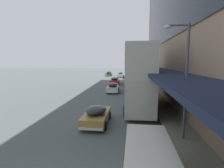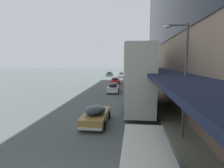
{
  "view_description": "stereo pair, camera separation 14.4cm",
  "coord_description": "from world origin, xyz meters",
  "px_view_note": "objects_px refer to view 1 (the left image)",
  "views": [
    {
      "loc": [
        3.42,
        -4.72,
        4.95
      ],
      "look_at": [
        1.09,
        18.12,
        1.97
      ],
      "focal_mm": 28.0,
      "sensor_mm": 36.0,
      "label": 1
    },
    {
      "loc": [
        3.56,
        -4.7,
        4.95
      ],
      "look_at": [
        1.09,
        18.12,
        1.97
      ],
      "focal_mm": 28.0,
      "sensor_mm": 36.0,
      "label": 2
    }
  ],
  "objects_px": {
    "sedan_second_mid": "(109,74)",
    "sedan_far_back": "(113,87)",
    "sedan_oncoming_rear": "(97,115)",
    "street_lamp": "(184,74)",
    "transit_bus_kerbside_far": "(132,72)",
    "sedan_oncoming_front": "(115,81)",
    "vw_van": "(148,167)",
    "fire_hydrant": "(152,97)",
    "transit_bus_kerbside_front": "(132,76)",
    "transit_bus_kerbside_rear": "(138,75)",
    "sedan_trailing_mid": "(121,75)"
  },
  "relations": [
    {
      "from": "transit_bus_kerbside_rear",
      "to": "sedan_oncoming_front",
      "type": "distance_m",
      "value": 19.34
    },
    {
      "from": "sedan_far_back",
      "to": "sedan_oncoming_rear",
      "type": "xyz_separation_m",
      "value": [
        0.12,
        -14.43,
        -0.04
      ]
    },
    {
      "from": "transit_bus_kerbside_front",
      "to": "transit_bus_kerbside_far",
      "type": "height_order",
      "value": "transit_bus_kerbside_far"
    },
    {
      "from": "vw_van",
      "to": "fire_hydrant",
      "type": "xyz_separation_m",
      "value": [
        2.16,
        15.95,
        -0.6
      ]
    },
    {
      "from": "sedan_far_back",
      "to": "transit_bus_kerbside_rear",
      "type": "bearing_deg",
      "value": -67.98
    },
    {
      "from": "sedan_oncoming_rear",
      "to": "street_lamp",
      "type": "relative_size",
      "value": 0.62
    },
    {
      "from": "sedan_oncoming_rear",
      "to": "fire_hydrant",
      "type": "height_order",
      "value": "sedan_oncoming_rear"
    },
    {
      "from": "sedan_oncoming_rear",
      "to": "sedan_second_mid",
      "type": "bearing_deg",
      "value": 95.65
    },
    {
      "from": "transit_bus_kerbside_far",
      "to": "sedan_far_back",
      "type": "height_order",
      "value": "transit_bus_kerbside_far"
    },
    {
      "from": "sedan_second_mid",
      "to": "vw_van",
      "type": "distance_m",
      "value": 54.13
    },
    {
      "from": "transit_bus_kerbside_front",
      "to": "vw_van",
      "type": "relative_size",
      "value": 2.27
    },
    {
      "from": "sedan_oncoming_rear",
      "to": "sedan_far_back",
      "type": "bearing_deg",
      "value": 90.49
    },
    {
      "from": "sedan_oncoming_rear",
      "to": "street_lamp",
      "type": "bearing_deg",
      "value": -21.95
    },
    {
      "from": "transit_bus_kerbside_front",
      "to": "sedan_oncoming_front",
      "type": "distance_m",
      "value": 3.99
    },
    {
      "from": "sedan_second_mid",
      "to": "sedan_far_back",
      "type": "xyz_separation_m",
      "value": [
        4.47,
        -31.99,
        0.03
      ]
    },
    {
      "from": "sedan_oncoming_rear",
      "to": "street_lamp",
      "type": "height_order",
      "value": "street_lamp"
    },
    {
      "from": "transit_bus_kerbside_front",
      "to": "transit_bus_kerbside_far",
      "type": "xyz_separation_m",
      "value": [
        -0.01,
        14.78,
        0.03
      ]
    },
    {
      "from": "sedan_second_mid",
      "to": "sedan_oncoming_front",
      "type": "relative_size",
      "value": 0.96
    },
    {
      "from": "sedan_trailing_mid",
      "to": "vw_van",
      "type": "relative_size",
      "value": 0.94
    },
    {
      "from": "transit_bus_kerbside_front",
      "to": "fire_hydrant",
      "type": "distance_m",
      "value": 16.27
    },
    {
      "from": "sedan_trailing_mid",
      "to": "vw_van",
      "type": "bearing_deg",
      "value": -85.86
    },
    {
      "from": "sedan_far_back",
      "to": "vw_van",
      "type": "bearing_deg",
      "value": -80.92
    },
    {
      "from": "sedan_oncoming_front",
      "to": "vw_van",
      "type": "xyz_separation_m",
      "value": [
        3.97,
        -31.34,
        0.32
      ]
    },
    {
      "from": "sedan_oncoming_front",
      "to": "street_lamp",
      "type": "distance_m",
      "value": 27.55
    },
    {
      "from": "sedan_far_back",
      "to": "sedan_oncoming_rear",
      "type": "distance_m",
      "value": 14.43
    },
    {
      "from": "transit_bus_kerbside_front",
      "to": "sedan_oncoming_rear",
      "type": "xyz_separation_m",
      "value": [
        -3.13,
        -24.87,
        -1.1
      ]
    },
    {
      "from": "transit_bus_kerbside_front",
      "to": "sedan_oncoming_front",
      "type": "height_order",
      "value": "transit_bus_kerbside_front"
    },
    {
      "from": "transit_bus_kerbside_rear",
      "to": "vw_van",
      "type": "distance_m",
      "value": 12.86
    },
    {
      "from": "transit_bus_kerbside_rear",
      "to": "sedan_oncoming_front",
      "type": "xyz_separation_m",
      "value": [
        -4.14,
        18.7,
        -2.7
      ]
    },
    {
      "from": "sedan_oncoming_rear",
      "to": "sedan_trailing_mid",
      "type": "height_order",
      "value": "sedan_trailing_mid"
    },
    {
      "from": "transit_bus_kerbside_far",
      "to": "street_lamp",
      "type": "xyz_separation_m",
      "value": [
        2.69,
        -42.0,
        2.34
      ]
    },
    {
      "from": "sedan_second_mid",
      "to": "sedan_trailing_mid",
      "type": "xyz_separation_m",
      "value": [
        4.33,
        -4.07,
        0.01
      ]
    },
    {
      "from": "transit_bus_kerbside_far",
      "to": "sedan_second_mid",
      "type": "distance_m",
      "value": 10.33
    },
    {
      "from": "fire_hydrant",
      "to": "transit_bus_kerbside_far",
      "type": "bearing_deg",
      "value": 94.36
    },
    {
      "from": "sedan_trailing_mid",
      "to": "fire_hydrant",
      "type": "relative_size",
      "value": 6.11
    },
    {
      "from": "fire_hydrant",
      "to": "sedan_trailing_mid",
      "type": "bearing_deg",
      "value": 99.72
    },
    {
      "from": "street_lamp",
      "to": "sedan_far_back",
      "type": "bearing_deg",
      "value": 109.5
    },
    {
      "from": "street_lamp",
      "to": "sedan_second_mid",
      "type": "bearing_deg",
      "value": 102.05
    },
    {
      "from": "transit_bus_kerbside_far",
      "to": "sedan_oncoming_front",
      "type": "relative_size",
      "value": 2.22
    },
    {
      "from": "sedan_oncoming_front",
      "to": "fire_hydrant",
      "type": "height_order",
      "value": "sedan_oncoming_front"
    },
    {
      "from": "sedan_oncoming_front",
      "to": "sedan_trailing_mid",
      "type": "relative_size",
      "value": 1.12
    },
    {
      "from": "transit_bus_kerbside_rear",
      "to": "sedan_oncoming_front",
      "type": "bearing_deg",
      "value": 102.48
    },
    {
      "from": "sedan_trailing_mid",
      "to": "transit_bus_kerbside_far",
      "type": "bearing_deg",
      "value": -38.48
    },
    {
      "from": "sedan_trailing_mid",
      "to": "fire_hydrant",
      "type": "xyz_separation_m",
      "value": [
        5.74,
        -33.53,
        -0.26
      ]
    },
    {
      "from": "sedan_far_back",
      "to": "transit_bus_kerbside_front",
      "type": "bearing_deg",
      "value": 72.67
    },
    {
      "from": "sedan_far_back",
      "to": "vw_van",
      "type": "distance_m",
      "value": 21.83
    },
    {
      "from": "transit_bus_kerbside_front",
      "to": "sedan_second_mid",
      "type": "xyz_separation_m",
      "value": [
        -7.73,
        21.55,
        -1.09
      ]
    },
    {
      "from": "transit_bus_kerbside_front",
      "to": "transit_bus_kerbside_rear",
      "type": "height_order",
      "value": "transit_bus_kerbside_rear"
    },
    {
      "from": "transit_bus_kerbside_rear",
      "to": "fire_hydrant",
      "type": "xyz_separation_m",
      "value": [
        1.99,
        3.31,
        -2.98
      ]
    },
    {
      "from": "sedan_far_back",
      "to": "sedan_trailing_mid",
      "type": "distance_m",
      "value": 27.92
    }
  ]
}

